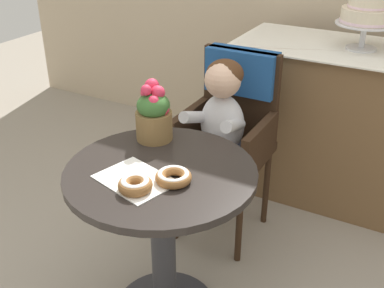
# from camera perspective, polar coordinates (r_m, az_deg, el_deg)

# --- Properties ---
(cafe_table) EXTENTS (0.72, 0.72, 0.72)m
(cafe_table) POSITION_cam_1_polar(r_m,az_deg,el_deg) (1.87, -3.59, -8.64)
(cafe_table) COLOR #282321
(cafe_table) RESTS_ON ground
(wicker_chair) EXTENTS (0.42, 0.45, 0.95)m
(wicker_chair) POSITION_cam_1_polar(r_m,az_deg,el_deg) (2.38, 4.89, 3.41)
(wicker_chair) COLOR #332114
(wicker_chair) RESTS_ON ground
(seated_child) EXTENTS (0.27, 0.32, 0.73)m
(seated_child) POSITION_cam_1_polar(r_m,az_deg,el_deg) (2.24, 3.27, 2.86)
(seated_child) COLOR silver
(seated_child) RESTS_ON ground
(paper_napkin) EXTENTS (0.31, 0.26, 0.00)m
(paper_napkin) POSITION_cam_1_polar(r_m,az_deg,el_deg) (1.70, -6.85, -4.27)
(paper_napkin) COLOR white
(paper_napkin) RESTS_ON cafe_table
(donut_front) EXTENTS (0.12, 0.12, 0.05)m
(donut_front) POSITION_cam_1_polar(r_m,az_deg,el_deg) (1.63, -6.97, -4.81)
(donut_front) COLOR #936033
(donut_front) RESTS_ON cafe_table
(donut_mid) EXTENTS (0.13, 0.13, 0.04)m
(donut_mid) POSITION_cam_1_polar(r_m,az_deg,el_deg) (1.67, -2.25, -3.92)
(donut_mid) COLOR #936033
(donut_mid) RESTS_ON cafe_table
(flower_vase) EXTENTS (0.15, 0.15, 0.24)m
(flower_vase) POSITION_cam_1_polar(r_m,az_deg,el_deg) (1.93, -4.61, 3.64)
(flower_vase) COLOR brown
(flower_vase) RESTS_ON cafe_table
(display_counter) EXTENTS (1.56, 0.62, 0.90)m
(display_counter) POSITION_cam_1_polar(r_m,az_deg,el_deg) (2.83, 20.55, 1.59)
(display_counter) COLOR brown
(display_counter) RESTS_ON ground
(tiered_cake_stand) EXTENTS (0.30, 0.30, 0.28)m
(tiered_cake_stand) POSITION_cam_1_polar(r_m,az_deg,el_deg) (2.65, 20.28, 14.50)
(tiered_cake_stand) COLOR silver
(tiered_cake_stand) RESTS_ON display_counter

